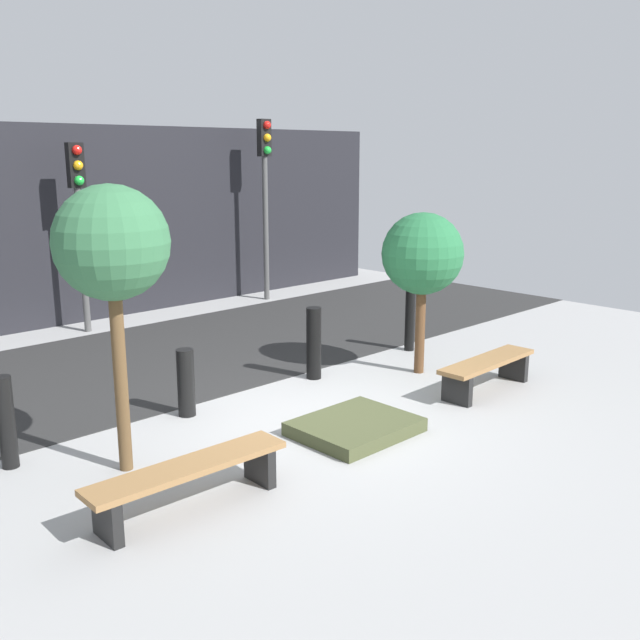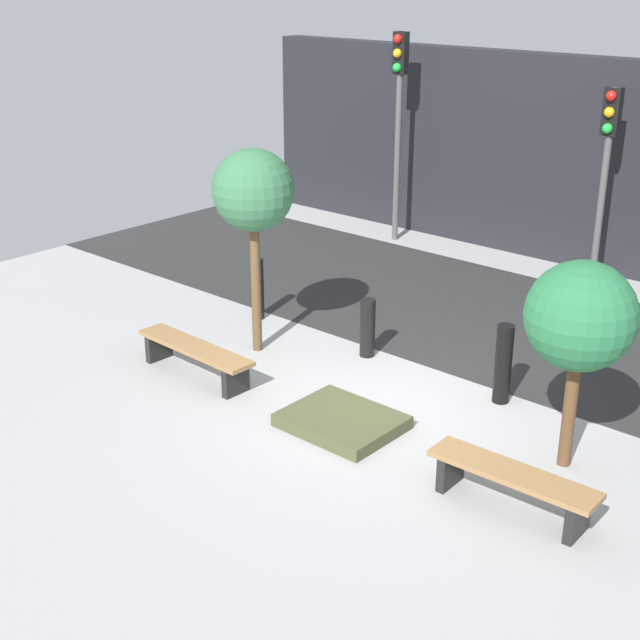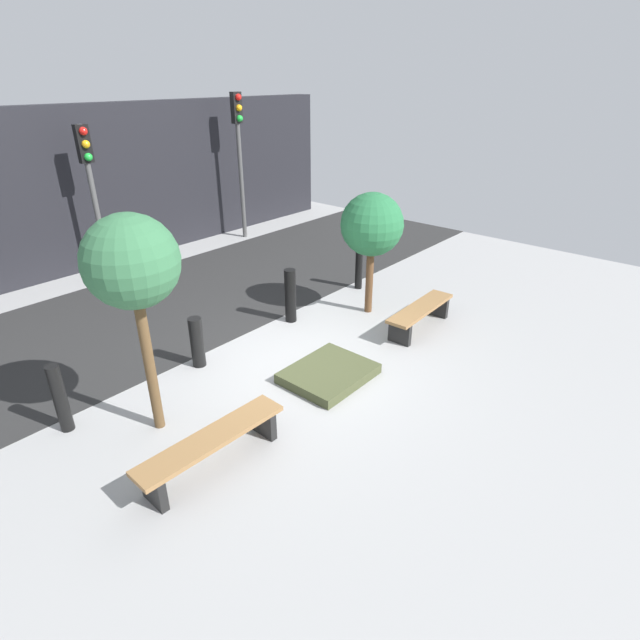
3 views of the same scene
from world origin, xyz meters
The scene contains 14 objects.
ground_plane centered at (0.00, 0.00, 0.00)m, with size 18.00×18.00×0.00m, color #9A9A9A.
road_strip centered at (0.00, 3.66, 0.01)m, with size 18.00×4.38×0.01m, color #282828.
building_facade centered at (0.00, 7.16, 1.87)m, with size 16.20×0.50×3.75m, color black.
bench_left centered at (-2.43, -0.85, 0.33)m, with size 1.99×0.46×0.45m.
bench_right centered at (2.43, -0.85, 0.33)m, with size 1.82×0.48×0.45m.
planter_bed centered at (0.00, -0.65, 0.08)m, with size 1.35×1.10×0.16m, color #43492C.
tree_behind_left_bench centered at (-2.43, 0.33, 2.34)m, with size 1.14×1.14×2.94m.
tree_behind_right_bench centered at (2.43, 0.33, 1.78)m, with size 1.19×1.19×2.40m.
bollard_far_left centered at (-3.29, 1.22, 0.50)m, with size 0.18×0.18×1.00m, color black.
bollard_left centered at (-1.10, 1.22, 0.43)m, with size 0.22×0.22×0.86m, color black.
bollard_center centered at (1.10, 1.22, 0.53)m, with size 0.22×0.22×1.06m, color black.
bollard_right centered at (3.29, 1.22, 0.51)m, with size 0.16×0.16×1.03m, color black.
traffic_light_mid_west centered at (0.00, 6.14, 2.36)m, with size 0.28×0.27×3.40m.
traffic_light_mid_east centered at (4.29, 6.14, 2.70)m, with size 0.28×0.27×3.92m.
Camera 3 is at (-5.17, -4.91, 4.33)m, focal length 28.00 mm.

